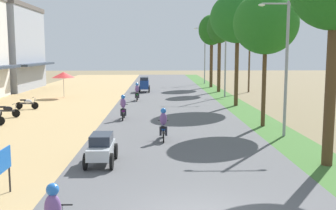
{
  "coord_description": "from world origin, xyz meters",
  "views": [
    {
      "loc": [
        -0.96,
        -10.04,
        4.49
      ],
      "look_at": [
        -0.3,
        14.88,
        1.22
      ],
      "focal_mm": 42.93,
      "sensor_mm": 36.0,
      "label": 1
    }
  ],
  "objects_px": {
    "streetlamp_mid": "(226,50)",
    "motorbike_ahead_third": "(123,108)",
    "median_tree_third": "(238,18)",
    "utility_pole_near": "(250,52)",
    "vendor_umbrella": "(63,75)",
    "parked_motorbike_fifth": "(7,110)",
    "median_tree_fourth": "(220,28)",
    "median_tree_fifth": "(212,31)",
    "car_sedan_silver": "(101,147)",
    "parked_motorbike_sixth": "(27,103)",
    "streetlamp_far": "(205,51)",
    "median_tree_second": "(266,23)",
    "streetlamp_near": "(287,59)",
    "motorbike_ahead_second": "(163,125)",
    "motorbike_ahead_fourth": "(137,92)",
    "car_van_blue": "(144,83)",
    "street_signboard": "(3,164)"
  },
  "relations": [
    {
      "from": "parked_motorbike_sixth",
      "to": "vendor_umbrella",
      "type": "xyz_separation_m",
      "value": [
        1.02,
        8.04,
        1.75
      ]
    },
    {
      "from": "median_tree_second",
      "to": "motorbike_ahead_third",
      "type": "relative_size",
      "value": 4.43
    },
    {
      "from": "utility_pole_near",
      "to": "motorbike_ahead_second",
      "type": "height_order",
      "value": "utility_pole_near"
    },
    {
      "from": "car_van_blue",
      "to": "motorbike_ahead_second",
      "type": "xyz_separation_m",
      "value": [
        1.75,
        -25.09,
        -0.17
      ]
    },
    {
      "from": "motorbike_ahead_fourth",
      "to": "streetlamp_far",
      "type": "bearing_deg",
      "value": 67.23
    },
    {
      "from": "streetlamp_far",
      "to": "car_sedan_silver",
      "type": "height_order",
      "value": "streetlamp_far"
    },
    {
      "from": "utility_pole_near",
      "to": "car_sedan_silver",
      "type": "xyz_separation_m",
      "value": [
        -12.61,
        -29.51,
        -3.82
      ]
    },
    {
      "from": "streetlamp_far",
      "to": "motorbike_ahead_third",
      "type": "bearing_deg",
      "value": -106.27
    },
    {
      "from": "parked_motorbike_sixth",
      "to": "streetlamp_near",
      "type": "bearing_deg",
      "value": -32.14
    },
    {
      "from": "street_signboard",
      "to": "streetlamp_near",
      "type": "distance_m",
      "value": 14.83
    },
    {
      "from": "median_tree_fourth",
      "to": "vendor_umbrella",
      "type": "bearing_deg",
      "value": -161.04
    },
    {
      "from": "parked_motorbike_sixth",
      "to": "utility_pole_near",
      "type": "bearing_deg",
      "value": 33.44
    },
    {
      "from": "streetlamp_mid",
      "to": "streetlamp_far",
      "type": "relative_size",
      "value": 1.03
    },
    {
      "from": "streetlamp_mid",
      "to": "motorbike_ahead_third",
      "type": "xyz_separation_m",
      "value": [
        -9.01,
        -13.52,
        -3.91
      ]
    },
    {
      "from": "median_tree_fourth",
      "to": "median_tree_fifth",
      "type": "xyz_separation_m",
      "value": [
        -0.05,
        6.17,
        0.09
      ]
    },
    {
      "from": "median_tree_second",
      "to": "streetlamp_far",
      "type": "height_order",
      "value": "streetlamp_far"
    },
    {
      "from": "median_tree_second",
      "to": "car_sedan_silver",
      "type": "relative_size",
      "value": 3.53
    },
    {
      "from": "motorbike_ahead_second",
      "to": "median_tree_fifth",
      "type": "bearing_deg",
      "value": 78.13
    },
    {
      "from": "street_signboard",
      "to": "streetlamp_mid",
      "type": "height_order",
      "value": "streetlamp_mid"
    },
    {
      "from": "parked_motorbike_sixth",
      "to": "streetlamp_mid",
      "type": "distance_m",
      "value": 19.37
    },
    {
      "from": "vendor_umbrella",
      "to": "motorbike_ahead_fourth",
      "type": "bearing_deg",
      "value": -21.62
    },
    {
      "from": "street_signboard",
      "to": "parked_motorbike_sixth",
      "type": "bearing_deg",
      "value": 105.72
    },
    {
      "from": "vendor_umbrella",
      "to": "motorbike_ahead_second",
      "type": "distance_m",
      "value": 21.93
    },
    {
      "from": "motorbike_ahead_second",
      "to": "vendor_umbrella",
      "type": "bearing_deg",
      "value": 115.76
    },
    {
      "from": "streetlamp_mid",
      "to": "motorbike_ahead_fourth",
      "type": "bearing_deg",
      "value": -159.89
    },
    {
      "from": "vendor_umbrella",
      "to": "parked_motorbike_fifth",
      "type": "bearing_deg",
      "value": -95.24
    },
    {
      "from": "median_tree_fifth",
      "to": "utility_pole_near",
      "type": "distance_m",
      "value": 7.55
    },
    {
      "from": "streetlamp_far",
      "to": "streetlamp_near",
      "type": "bearing_deg",
      "value": -90.0
    },
    {
      "from": "car_sedan_silver",
      "to": "motorbike_ahead_third",
      "type": "height_order",
      "value": "motorbike_ahead_third"
    },
    {
      "from": "utility_pole_near",
      "to": "motorbike_ahead_fourth",
      "type": "bearing_deg",
      "value": -145.25
    },
    {
      "from": "parked_motorbike_sixth",
      "to": "car_van_blue",
      "type": "distance_m",
      "value": 16.05
    },
    {
      "from": "parked_motorbike_sixth",
      "to": "car_van_blue",
      "type": "xyz_separation_m",
      "value": [
        8.78,
        13.42,
        0.47
      ]
    },
    {
      "from": "median_tree_third",
      "to": "streetlamp_near",
      "type": "xyz_separation_m",
      "value": [
        0.18,
        -12.33,
        -3.1
      ]
    },
    {
      "from": "car_sedan_silver",
      "to": "streetlamp_mid",
      "type": "bearing_deg",
      "value": 69.59
    },
    {
      "from": "car_van_blue",
      "to": "motorbike_ahead_third",
      "type": "distance_m",
      "value": 18.69
    },
    {
      "from": "street_signboard",
      "to": "median_tree_fourth",
      "type": "distance_m",
      "value": 35.65
    },
    {
      "from": "median_tree_fourth",
      "to": "streetlamp_near",
      "type": "distance_m",
      "value": 24.45
    },
    {
      "from": "median_tree_third",
      "to": "utility_pole_near",
      "type": "bearing_deg",
      "value": 72.41
    },
    {
      "from": "street_signboard",
      "to": "median_tree_fourth",
      "type": "relative_size",
      "value": 0.17
    },
    {
      "from": "median_tree_third",
      "to": "streetlamp_far",
      "type": "distance_m",
      "value": 24.14
    },
    {
      "from": "motorbike_ahead_fourth",
      "to": "median_tree_third",
      "type": "bearing_deg",
      "value": -22.35
    },
    {
      "from": "median_tree_fifth",
      "to": "motorbike_ahead_second",
      "type": "distance_m",
      "value": 32.74
    },
    {
      "from": "motorbike_ahead_second",
      "to": "streetlamp_mid",
      "type": "bearing_deg",
      "value": 72.04
    },
    {
      "from": "median_tree_third",
      "to": "streetlamp_mid",
      "type": "xyz_separation_m",
      "value": [
        0.18,
        6.63,
        -2.5
      ]
    },
    {
      "from": "streetlamp_near",
      "to": "utility_pole_near",
      "type": "relative_size",
      "value": 0.81
    },
    {
      "from": "parked_motorbike_sixth",
      "to": "streetlamp_far",
      "type": "distance_m",
      "value": 31.04
    },
    {
      "from": "parked_motorbike_fifth",
      "to": "street_signboard",
      "type": "xyz_separation_m",
      "value": [
        5.59,
        -15.51,
        0.55
      ]
    },
    {
      "from": "vendor_umbrella",
      "to": "streetlamp_far",
      "type": "bearing_deg",
      "value": 47.79
    },
    {
      "from": "car_sedan_silver",
      "to": "motorbike_ahead_fourth",
      "type": "distance_m",
      "value": 21.03
    },
    {
      "from": "parked_motorbike_fifth",
      "to": "car_van_blue",
      "type": "distance_m",
      "value": 19.59
    }
  ]
}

